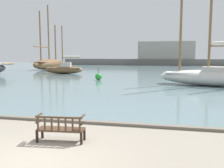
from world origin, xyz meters
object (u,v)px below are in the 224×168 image
object	(u,v)px
park_bench	(61,128)
sailboat_distant_harbor	(212,74)
sailboat_far_starboard	(64,69)
sailboat_centre_channel	(49,63)
channel_buoy	(99,77)

from	to	relation	value
park_bench	sailboat_distant_harbor	bearing A→B (deg)	65.64
sailboat_distant_harbor	sailboat_far_starboard	distance (m)	22.06
sailboat_distant_harbor	park_bench	bearing A→B (deg)	-114.36
sailboat_distant_harbor	sailboat_centre_channel	bearing A→B (deg)	141.83
sailboat_distant_harbor	sailboat_centre_channel	size ratio (longest dim) A/B	1.10
park_bench	channel_buoy	size ratio (longest dim) A/B	1.12
sailboat_far_starboard	sailboat_centre_channel	world-z (taller)	sailboat_centre_channel
sailboat_distant_harbor	channel_buoy	world-z (taller)	sailboat_distant_harbor
park_bench	sailboat_centre_channel	xyz separation A→B (m)	(-19.37, 37.99, 0.81)
channel_buoy	sailboat_centre_channel	bearing A→B (deg)	129.80
sailboat_centre_channel	sailboat_far_starboard	bearing A→B (deg)	-53.56
sailboat_far_starboard	park_bench	bearing A→B (deg)	-67.06
park_bench	sailboat_distant_harbor	size ratio (longest dim) A/B	0.12
channel_buoy	park_bench	bearing A→B (deg)	-78.29
sailboat_distant_harbor	sailboat_far_starboard	size ratio (longest dim) A/B	1.93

